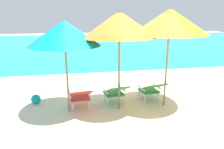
{
  "coord_description": "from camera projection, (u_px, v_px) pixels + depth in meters",
  "views": [
    {
      "loc": [
        -1.02,
        -5.09,
        2.47
      ],
      "look_at": [
        0.0,
        0.68,
        0.75
      ],
      "focal_mm": 32.96,
      "sensor_mm": 36.0,
      "label": 1
    }
  ],
  "objects": [
    {
      "name": "ground_plane",
      "position": [
        99.0,
        70.0,
        9.46
      ],
      "size": [
        40.0,
        40.0,
        0.0
      ],
      "primitive_type": "plane",
      "color": "beige"
    },
    {
      "name": "ocean_band",
      "position": [
        88.0,
        44.0,
        17.59
      ],
      "size": [
        40.0,
        18.0,
        0.01
      ],
      "primitive_type": "cube",
      "color": "teal",
      "rests_on": "ground_plane"
    },
    {
      "name": "lounge_chair_left",
      "position": [
        80.0,
        96.0,
        5.43
      ],
      "size": [
        0.62,
        0.92,
        0.68
      ],
      "color": "red",
      "rests_on": "ground_plane"
    },
    {
      "name": "lounge_chair_center",
      "position": [
        116.0,
        91.0,
        5.72
      ],
      "size": [
        0.65,
        0.94,
        0.68
      ],
      "color": "#338E3D",
      "rests_on": "ground_plane"
    },
    {
      "name": "lounge_chair_right",
      "position": [
        152.0,
        89.0,
        5.93
      ],
      "size": [
        0.65,
        0.94,
        0.68
      ],
      "color": "#338E3D",
      "rests_on": "ground_plane"
    },
    {
      "name": "beach_umbrella_left",
      "position": [
        64.0,
        33.0,
        4.87
      ],
      "size": [
        1.97,
        1.98,
        2.36
      ],
      "color": "olive",
      "rests_on": "ground_plane"
    },
    {
      "name": "beach_umbrella_center",
      "position": [
        120.0,
        24.0,
        4.98
      ],
      "size": [
        2.62,
        2.62,
        2.57
      ],
      "color": "olive",
      "rests_on": "ground_plane"
    },
    {
      "name": "beach_umbrella_right",
      "position": [
        170.0,
        22.0,
        5.17
      ],
      "size": [
        1.95,
        1.94,
        2.63
      ],
      "color": "olive",
      "rests_on": "ground_plane"
    },
    {
      "name": "beach_ball",
      "position": [
        36.0,
        99.0,
        5.87
      ],
      "size": [
        0.28,
        0.28,
        0.28
      ],
      "primitive_type": "sphere",
      "color": "#0A93AD",
      "rests_on": "ground_plane"
    }
  ]
}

